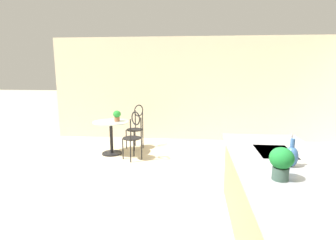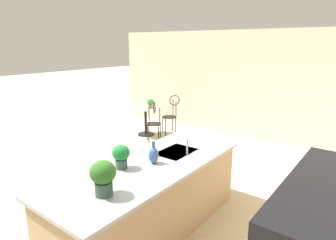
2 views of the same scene
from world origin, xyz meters
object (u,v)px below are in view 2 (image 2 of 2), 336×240
at_px(potted_plant_on_table, 150,103).
at_px(potted_plant_counter_near, 121,155).
at_px(potted_plant_counter_far, 103,176).
at_px(vase_on_counter, 154,155).
at_px(chair_near_window, 171,113).
at_px(chair_by_island, 154,120).
at_px(bistro_table, 146,118).

xyz_separation_m(potted_plant_on_table, potted_plant_counter_near, (3.39, 2.46, 0.21)).
distance_m(potted_plant_counter_far, vase_on_counter, 0.91).
bearing_deg(chair_near_window, potted_plant_counter_far, 29.18).
bearing_deg(potted_plant_on_table, potted_plant_counter_far, 35.26).
xyz_separation_m(chair_near_window, potted_plant_on_table, (0.48, -0.32, 0.31)).
distance_m(chair_by_island, potted_plant_counter_far, 4.28).
distance_m(bistro_table, potted_plant_counter_far, 4.92).
xyz_separation_m(chair_by_island, vase_on_counter, (2.64, 2.22, 0.46)).
xyz_separation_m(chair_by_island, potted_plant_counter_near, (2.99, 2.01, 0.52)).
distance_m(chair_by_island, potted_plant_counter_near, 3.64).
height_order(chair_by_island, potted_plant_counter_far, potted_plant_counter_far).
relative_size(potted_plant_on_table, vase_on_counter, 0.84).
relative_size(bistro_table, chair_near_window, 0.77).
bearing_deg(vase_on_counter, bistro_table, -136.94).
bearing_deg(chair_by_island, vase_on_counter, 39.97).
height_order(potted_plant_counter_far, vase_on_counter, potted_plant_counter_far).
height_order(potted_plant_on_table, vase_on_counter, vase_on_counter).
bearing_deg(bistro_table, potted_plant_counter_far, 36.84).
xyz_separation_m(bistro_table, potted_plant_on_table, (-0.05, 0.13, 0.43)).
bearing_deg(chair_by_island, potted_plant_on_table, -131.44).
bearing_deg(potted_plant_counter_far, vase_on_counter, -172.44).
relative_size(chair_near_window, chair_by_island, 1.00).
bearing_deg(potted_plant_on_table, chair_near_window, 146.18).
relative_size(chair_near_window, vase_on_counter, 3.62).
bearing_deg(potted_plant_counter_far, chair_by_island, -146.62).
xyz_separation_m(bistro_table, vase_on_counter, (3.00, 2.80, 0.58)).
bearing_deg(bistro_table, potted_plant_on_table, 109.22).
distance_m(chair_near_window, potted_plant_counter_far, 5.09).
bearing_deg(chair_near_window, potted_plant_on_table, -33.82).
xyz_separation_m(bistro_table, chair_near_window, (-0.52, 0.45, 0.13)).
bearing_deg(potted_plant_counter_near, chair_near_window, -151.05).
height_order(chair_by_island, vase_on_counter, vase_on_counter).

